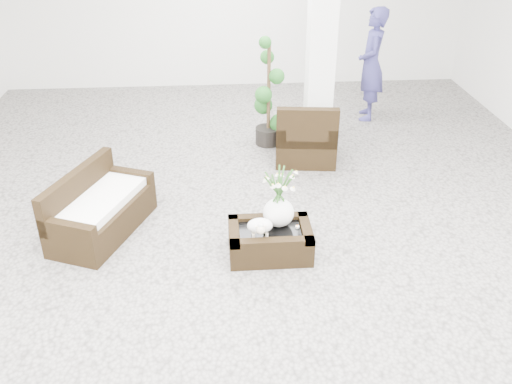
{
  "coord_description": "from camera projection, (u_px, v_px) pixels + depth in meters",
  "views": [
    {
      "loc": [
        -0.41,
        -5.5,
        3.66
      ],
      "look_at": [
        0.0,
        -0.1,
        0.62
      ],
      "focal_mm": 39.36,
      "sensor_mm": 36.0,
      "label": 1
    }
  ],
  "objects": [
    {
      "name": "ground",
      "position": [
        255.0,
        234.0,
        6.6
      ],
      "size": [
        11.0,
        11.0,
        0.0
      ],
      "primitive_type": "plane",
      "color": "gray",
      "rests_on": "ground"
    },
    {
      "name": "planter_narcissus",
      "position": [
        279.0,
        193.0,
        6.0
      ],
      "size": [
        0.44,
        0.44,
        0.8
      ],
      "primitive_type": null,
      "color": "white",
      "rests_on": "coffee_table"
    },
    {
      "name": "column",
      "position": [
        322.0,
        26.0,
        8.25
      ],
      "size": [
        0.4,
        0.4,
        3.5
      ],
      "primitive_type": "cube",
      "color": "white",
      "rests_on": "ground"
    },
    {
      "name": "coffee_table",
      "position": [
        270.0,
        242.0,
        6.18
      ],
      "size": [
        0.9,
        0.6,
        0.31
      ],
      "primitive_type": "cube",
      "color": "black",
      "rests_on": "ground"
    },
    {
      "name": "loveseat",
      "position": [
        101.0,
        204.0,
        6.47
      ],
      "size": [
        1.16,
        1.55,
        0.75
      ],
      "primitive_type": "cube",
      "rotation": [
        0.0,
        0.0,
        1.18
      ],
      "color": "black",
      "rests_on": "ground"
    },
    {
      "name": "sheep_figurine",
      "position": [
        260.0,
        227.0,
        5.95
      ],
      "size": [
        0.28,
        0.23,
        0.21
      ],
      "primitive_type": "ellipsoid",
      "color": "white",
      "rests_on": "coffee_table"
    },
    {
      "name": "armchair",
      "position": [
        306.0,
        130.0,
        8.14
      ],
      "size": [
        0.95,
        0.92,
        0.92
      ],
      "primitive_type": "cube",
      "rotation": [
        0.0,
        0.0,
        3.02
      ],
      "color": "black",
      "rests_on": "ground"
    },
    {
      "name": "tealight",
      "position": [
        297.0,
        227.0,
        6.13
      ],
      "size": [
        0.04,
        0.04,
        0.03
      ],
      "primitive_type": "cylinder",
      "color": "white",
      "rests_on": "coffee_table"
    },
    {
      "name": "topiary",
      "position": [
        269.0,
        93.0,
        8.44
      ],
      "size": [
        0.44,
        0.44,
        1.66
      ],
      "primitive_type": null,
      "color": "#194B18",
      "rests_on": "ground"
    },
    {
      "name": "shopper",
      "position": [
        371.0,
        64.0,
        9.35
      ],
      "size": [
        0.56,
        0.75,
        1.88
      ],
      "primitive_type": "imported",
      "rotation": [
        0.0,
        0.0,
        -1.75
      ],
      "color": "navy",
      "rests_on": "ground"
    }
  ]
}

